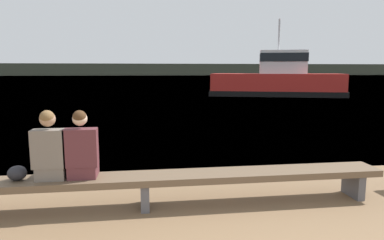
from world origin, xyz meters
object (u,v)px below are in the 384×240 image
(person_right, at_px, (82,150))
(tugboat_red, at_px, (277,81))
(person_left, at_px, (50,150))
(shopping_bag, at_px, (17,173))
(bench_main, at_px, (145,181))

(person_right, height_order, tugboat_red, tugboat_red)
(person_left, relative_size, shopping_bag, 3.88)
(bench_main, bearing_deg, tugboat_red, 63.73)
(bench_main, xyz_separation_m, person_left, (-1.28, 0.01, 0.49))
(person_left, height_order, tugboat_red, tugboat_red)
(person_left, height_order, person_right, person_left)
(bench_main, height_order, person_left, person_left)
(shopping_bag, bearing_deg, person_left, -0.80)
(person_left, bearing_deg, shopping_bag, 179.20)
(person_left, xyz_separation_m, tugboat_red, (11.65, 20.99, 0.22))
(bench_main, relative_size, person_right, 7.42)
(person_left, bearing_deg, person_right, 0.10)
(person_right, height_order, shopping_bag, person_right)
(person_left, relative_size, person_right, 1.01)
(shopping_bag, xyz_separation_m, tugboat_red, (12.10, 20.99, 0.52))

